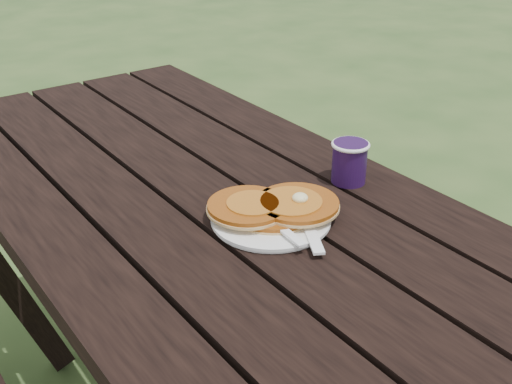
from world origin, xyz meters
TOP-DOWN VIEW (x-y plane):
  - picnic_table at (0.00, 0.00)m, footprint 1.36×1.80m
  - plate at (0.03, -0.08)m, footprint 0.27×0.27m
  - pancake_stack at (0.05, -0.08)m, footprint 0.23×0.19m
  - knife at (0.07, -0.15)m, footprint 0.10×0.17m
  - fork at (0.02, -0.15)m, footprint 0.05×0.16m
  - coffee_cup at (0.26, -0.04)m, footprint 0.08×0.08m

SIDE VIEW (x-z plane):
  - picnic_table at x=0.00m, z-range -0.01..0.74m
  - plate at x=0.03m, z-range 0.75..0.76m
  - knife at x=0.07m, z-range 0.76..0.76m
  - fork at x=0.02m, z-range 0.77..0.77m
  - pancake_stack at x=0.05m, z-range 0.76..0.79m
  - coffee_cup at x=0.26m, z-range 0.76..0.84m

